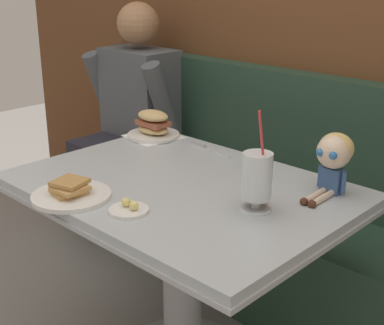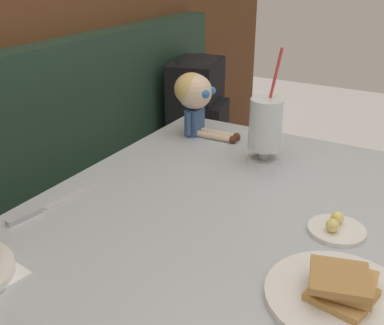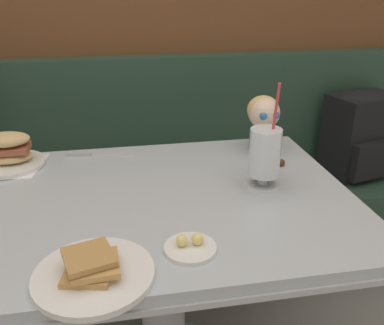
{
  "view_description": "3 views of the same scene",
  "coord_description": "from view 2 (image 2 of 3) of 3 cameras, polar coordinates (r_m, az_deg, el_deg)",
  "views": [
    {
      "loc": [
        1.22,
        -1.04,
        1.44
      ],
      "look_at": [
        0.08,
        0.15,
        0.85
      ],
      "focal_mm": 51.83,
      "sensor_mm": 36.0,
      "label": 1
    },
    {
      "loc": [
        -0.84,
        -0.24,
        1.28
      ],
      "look_at": [
        -0.0,
        0.24,
        0.85
      ],
      "focal_mm": 44.09,
      "sensor_mm": 36.0,
      "label": 2
    },
    {
      "loc": [
        -0.09,
        -0.85,
        1.3
      ],
      "look_at": [
        0.1,
        0.19,
        0.83
      ],
      "focal_mm": 38.54,
      "sensor_mm": 36.0,
      "label": 3
    }
  ],
  "objects": [
    {
      "name": "seated_doll",
      "position": [
        1.48,
        0.32,
        8.16
      ],
      "size": [
        0.12,
        0.22,
        0.2
      ],
      "color": "#385689",
      "rests_on": "diner_table"
    },
    {
      "name": "toast_plate",
      "position": [
        0.85,
        17.46,
        -14.92
      ],
      "size": [
        0.25,
        0.25,
        0.06
      ],
      "color": "white",
      "rests_on": "diner_table"
    },
    {
      "name": "backpack",
      "position": [
        2.19,
        0.69,
        7.81
      ],
      "size": [
        0.34,
        0.3,
        0.41
      ],
      "color": "black",
      "rests_on": "booth_bench"
    },
    {
      "name": "butter_knife",
      "position": [
        1.12,
        -18.16,
        -5.55
      ],
      "size": [
        0.24,
        0.05,
        0.01
      ],
      "color": "silver",
      "rests_on": "diner_table"
    },
    {
      "name": "milkshake_glass",
      "position": [
        1.3,
        8.86,
        4.22
      ],
      "size": [
        0.1,
        0.1,
        0.32
      ],
      "color": "silver",
      "rests_on": "diner_table"
    },
    {
      "name": "booth_bench",
      "position": [
        1.65,
        -17.92,
        -12.45
      ],
      "size": [
        2.6,
        0.48,
        1.0
      ],
      "color": "#233D2D",
      "rests_on": "ground"
    },
    {
      "name": "diner_table",
      "position": [
        1.19,
        2.47,
        -13.9
      ],
      "size": [
        1.11,
        0.81,
        0.74
      ],
      "color": "#B2BCC1",
      "rests_on": "ground"
    },
    {
      "name": "butter_saucer",
      "position": [
        1.04,
        17.03,
        -7.61
      ],
      "size": [
        0.12,
        0.12,
        0.04
      ],
      "color": "white",
      "rests_on": "diner_table"
    }
  ]
}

